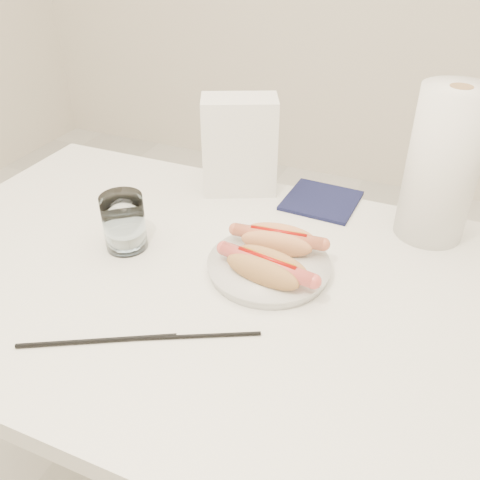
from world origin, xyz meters
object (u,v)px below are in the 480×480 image
at_px(hotdog_left, 278,240).
at_px(hotdog_right, 267,268).
at_px(napkin_box, 239,146).
at_px(table, 195,296).
at_px(paper_towel_roll, 443,166).
at_px(plate, 269,267).
at_px(water_glass, 124,222).

xyz_separation_m(hotdog_left, hotdog_right, (0.01, -0.09, 0.00)).
distance_m(hotdog_left, napkin_box, 0.30).
relative_size(table, hotdog_left, 6.87).
bearing_deg(table, hotdog_right, 5.03).
bearing_deg(paper_towel_roll, napkin_box, 176.91).
bearing_deg(hotdog_right, paper_towel_roll, 59.88).
bearing_deg(hotdog_left, plate, -95.34).
distance_m(water_glass, paper_towel_roll, 0.63).
distance_m(table, paper_towel_roll, 0.54).
xyz_separation_m(water_glass, paper_towel_roll, (0.55, 0.29, 0.10)).
bearing_deg(water_glass, napkin_box, 70.37).
bearing_deg(napkin_box, plate, -81.73).
relative_size(table, plate, 5.40).
xyz_separation_m(plate, water_glass, (-0.29, -0.03, 0.05)).
xyz_separation_m(water_glass, napkin_box, (0.11, 0.31, 0.05)).
xyz_separation_m(plate, hotdog_left, (-0.00, 0.05, 0.03)).
xyz_separation_m(table, paper_towel_roll, (0.39, 0.31, 0.21)).
bearing_deg(hotdog_left, water_glass, -169.35).
bearing_deg(paper_towel_roll, hotdog_right, -129.62).
bearing_deg(paper_towel_roll, water_glass, -152.16).
height_order(water_glass, napkin_box, napkin_box).
bearing_deg(table, plate, 23.10).
height_order(hotdog_left, paper_towel_roll, paper_towel_roll).
bearing_deg(water_glass, plate, 6.72).
bearing_deg(water_glass, table, -7.58).
height_order(hotdog_right, paper_towel_roll, paper_towel_roll).
distance_m(plate, hotdog_right, 0.06).
height_order(plate, hotdog_left, hotdog_left).
xyz_separation_m(table, hotdog_left, (0.13, 0.11, 0.10)).
bearing_deg(hotdog_left, napkin_box, 122.42).
distance_m(table, hotdog_left, 0.20).
distance_m(table, napkin_box, 0.38).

